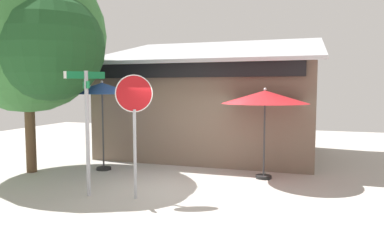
# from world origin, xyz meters

# --- Properties ---
(ground_plane) EXTENTS (28.00, 28.00, 0.10)m
(ground_plane) POSITION_xyz_m (0.00, 0.00, -0.05)
(ground_plane) COLOR #ADA8A0
(cafe_building) EXTENTS (7.85, 5.78, 4.57)m
(cafe_building) POSITION_xyz_m (-0.52, 4.97, 1.79)
(cafe_building) COLOR #705B4C
(cafe_building) RESTS_ON ground
(street_sign_post) EXTENTS (0.69, 0.66, 2.88)m
(street_sign_post) POSITION_xyz_m (-1.88, -1.29, 1.77)
(street_sign_post) COLOR #A8AAB2
(street_sign_post) RESTS_ON ground
(stop_sign) EXTENTS (0.69, 0.48, 2.79)m
(stop_sign) POSITION_xyz_m (-0.74, -1.16, 1.97)
(stop_sign) COLOR #A8AAB2
(stop_sign) RESTS_ON ground
(patio_umbrella_royal_blue_left) EXTENTS (2.11, 2.11, 2.72)m
(patio_umbrella_royal_blue_left) POSITION_xyz_m (-2.97, 1.15, 2.45)
(patio_umbrella_royal_blue_left) COLOR black
(patio_umbrella_royal_blue_left) RESTS_ON ground
(patio_umbrella_crimson_center) EXTENTS (2.37, 2.37, 2.50)m
(patio_umbrella_crimson_center) POSITION_xyz_m (1.81, 1.58, 2.23)
(patio_umbrella_crimson_center) COLOR black
(patio_umbrella_crimson_center) RESTS_ON ground
(shade_tree) EXTENTS (4.93, 4.51, 6.28)m
(shade_tree) POSITION_xyz_m (-4.61, 0.14, 3.93)
(shade_tree) COLOR brown
(shade_tree) RESTS_ON ground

